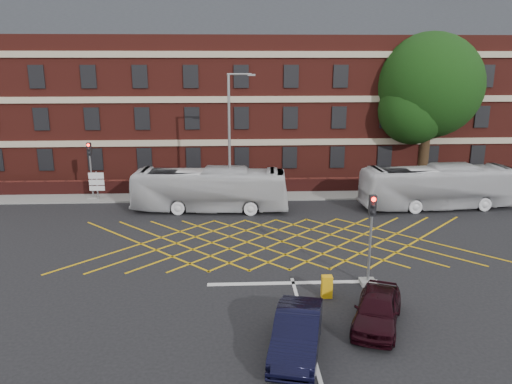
{
  "coord_description": "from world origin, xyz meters",
  "views": [
    {
      "loc": [
        -2.74,
        -24.76,
        10.07
      ],
      "look_at": [
        -1.5,
        1.5,
        3.09
      ],
      "focal_mm": 35.0,
      "sensor_mm": 36.0,
      "label": 1
    }
  ],
  "objects_px": {
    "traffic_light_far": "(91,176)",
    "street_lamp": "(231,164)",
    "bus_right": "(438,187)",
    "car_navy": "(297,333)",
    "deciduous_tree": "(428,93)",
    "bus_left": "(210,190)",
    "traffic_light_near": "(370,248)",
    "utility_cabinet": "(327,287)",
    "direction_signs": "(97,183)",
    "car_maroon": "(377,309)"
  },
  "relations": [
    {
      "from": "traffic_light_near",
      "to": "utility_cabinet",
      "type": "distance_m",
      "value": 2.78
    },
    {
      "from": "traffic_light_near",
      "to": "utility_cabinet",
      "type": "relative_size",
      "value": 4.3
    },
    {
      "from": "bus_left",
      "to": "traffic_light_far",
      "type": "relative_size",
      "value": 2.5
    },
    {
      "from": "direction_signs",
      "to": "traffic_light_near",
      "type": "bearing_deg",
      "value": -42.77
    },
    {
      "from": "car_maroon",
      "to": "traffic_light_far",
      "type": "relative_size",
      "value": 0.97
    },
    {
      "from": "car_maroon",
      "to": "direction_signs",
      "type": "height_order",
      "value": "direction_signs"
    },
    {
      "from": "traffic_light_far",
      "to": "street_lamp",
      "type": "xyz_separation_m",
      "value": [
        10.28,
        -2.96,
        1.44
      ]
    },
    {
      "from": "bus_right",
      "to": "traffic_light_near",
      "type": "relative_size",
      "value": 2.54
    },
    {
      "from": "deciduous_tree",
      "to": "bus_right",
      "type": "bearing_deg",
      "value": -102.7
    },
    {
      "from": "bus_left",
      "to": "street_lamp",
      "type": "height_order",
      "value": "street_lamp"
    },
    {
      "from": "deciduous_tree",
      "to": "traffic_light_far",
      "type": "bearing_deg",
      "value": -170.45
    },
    {
      "from": "traffic_light_near",
      "to": "direction_signs",
      "type": "xyz_separation_m",
      "value": [
        -16.18,
        14.97,
        -0.39
      ]
    },
    {
      "from": "car_navy",
      "to": "traffic_light_near",
      "type": "relative_size",
      "value": 1.06
    },
    {
      "from": "car_navy",
      "to": "deciduous_tree",
      "type": "distance_m",
      "value": 29.46
    },
    {
      "from": "bus_right",
      "to": "street_lamp",
      "type": "distance_m",
      "value": 14.54
    },
    {
      "from": "traffic_light_near",
      "to": "utility_cabinet",
      "type": "xyz_separation_m",
      "value": [
        -2.15,
        -1.21,
        -1.27
      ]
    },
    {
      "from": "bus_left",
      "to": "car_navy",
      "type": "bearing_deg",
      "value": -163.48
    },
    {
      "from": "utility_cabinet",
      "to": "bus_left",
      "type": "bearing_deg",
      "value": 112.84
    },
    {
      "from": "car_navy",
      "to": "utility_cabinet",
      "type": "relative_size",
      "value": 4.54
    },
    {
      "from": "bus_right",
      "to": "car_navy",
      "type": "height_order",
      "value": "bus_right"
    },
    {
      "from": "street_lamp",
      "to": "bus_left",
      "type": "bearing_deg",
      "value": -170.14
    },
    {
      "from": "bus_right",
      "to": "utility_cabinet",
      "type": "distance_m",
      "value": 16.74
    },
    {
      "from": "car_navy",
      "to": "bus_right",
      "type": "bearing_deg",
      "value": 68.05
    },
    {
      "from": "traffic_light_far",
      "to": "street_lamp",
      "type": "bearing_deg",
      "value": -16.04
    },
    {
      "from": "traffic_light_far",
      "to": "utility_cabinet",
      "type": "height_order",
      "value": "traffic_light_far"
    },
    {
      "from": "bus_right",
      "to": "traffic_light_far",
      "type": "xyz_separation_m",
      "value": [
        -24.72,
        3.34,
        0.25
      ]
    },
    {
      "from": "utility_cabinet",
      "to": "traffic_light_far",
      "type": "bearing_deg",
      "value": 131.18
    },
    {
      "from": "bus_right",
      "to": "direction_signs",
      "type": "height_order",
      "value": "bus_right"
    },
    {
      "from": "deciduous_tree",
      "to": "utility_cabinet",
      "type": "bearing_deg",
      "value": -119.78
    },
    {
      "from": "street_lamp",
      "to": "utility_cabinet",
      "type": "height_order",
      "value": "street_lamp"
    },
    {
      "from": "bus_right",
      "to": "street_lamp",
      "type": "relative_size",
      "value": 1.18
    },
    {
      "from": "car_navy",
      "to": "car_maroon",
      "type": "distance_m",
      "value": 3.75
    },
    {
      "from": "car_navy",
      "to": "direction_signs",
      "type": "distance_m",
      "value": 23.7
    },
    {
      "from": "bus_right",
      "to": "street_lamp",
      "type": "bearing_deg",
      "value": 84.44
    },
    {
      "from": "direction_signs",
      "to": "utility_cabinet",
      "type": "bearing_deg",
      "value": -49.08
    },
    {
      "from": "bus_left",
      "to": "car_maroon",
      "type": "xyz_separation_m",
      "value": [
        7.13,
        -15.8,
        -0.78
      ]
    },
    {
      "from": "car_navy",
      "to": "street_lamp",
      "type": "distance_m",
      "value": 18.04
    },
    {
      "from": "bus_left",
      "to": "traffic_light_far",
      "type": "distance_m",
      "value": 9.42
    },
    {
      "from": "direction_signs",
      "to": "utility_cabinet",
      "type": "relative_size",
      "value": 2.21
    },
    {
      "from": "car_navy",
      "to": "street_lamp",
      "type": "xyz_separation_m",
      "value": [
        -2.35,
        17.71,
        2.46
      ]
    },
    {
      "from": "bus_left",
      "to": "deciduous_tree",
      "type": "distance_m",
      "value": 20.12
    },
    {
      "from": "traffic_light_near",
      "to": "traffic_light_far",
      "type": "xyz_separation_m",
      "value": [
        -16.62,
        15.32,
        0.0
      ]
    },
    {
      "from": "traffic_light_near",
      "to": "direction_signs",
      "type": "distance_m",
      "value": 22.04
    },
    {
      "from": "bus_right",
      "to": "car_maroon",
      "type": "bearing_deg",
      "value": 146.81
    },
    {
      "from": "bus_left",
      "to": "bus_right",
      "type": "bearing_deg",
      "value": -86.17
    },
    {
      "from": "traffic_light_far",
      "to": "car_maroon",
      "type": "bearing_deg",
      "value": -49.93
    },
    {
      "from": "deciduous_tree",
      "to": "traffic_light_near",
      "type": "relative_size",
      "value": 2.88
    },
    {
      "from": "deciduous_tree",
      "to": "direction_signs",
      "type": "relative_size",
      "value": 5.6
    },
    {
      "from": "utility_cabinet",
      "to": "car_navy",
      "type": "bearing_deg",
      "value": -113.99
    },
    {
      "from": "deciduous_tree",
      "to": "car_maroon",
      "type": "bearing_deg",
      "value": -114.1
    }
  ]
}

